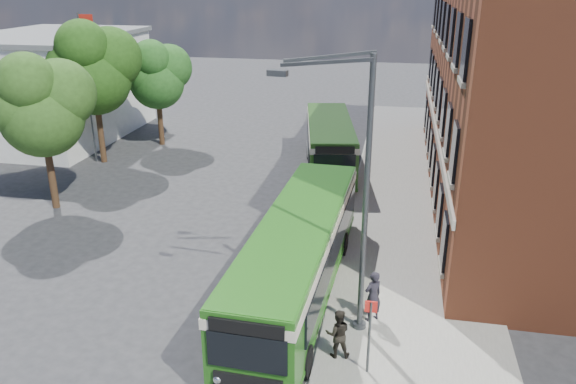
# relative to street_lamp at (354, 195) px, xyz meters

# --- Properties ---
(ground) EXTENTS (120.00, 120.00, 0.00)m
(ground) POSITION_rel_street_lamp_xyz_m (-4.84, 2.00, -4.79)
(ground) COLOR #2A2A2C
(ground) RESTS_ON ground
(pavement) EXTENTS (6.00, 48.00, 0.15)m
(pavement) POSITION_rel_street_lamp_xyz_m (2.16, 10.00, -4.72)
(pavement) COLOR gray
(pavement) RESTS_ON ground
(kerb_line) EXTENTS (0.12, 48.00, 0.01)m
(kerb_line) POSITION_rel_street_lamp_xyz_m (-0.89, 10.00, -4.79)
(kerb_line) COLOR beige
(kerb_line) RESTS_ON ground
(brick_office) EXTENTS (12.10, 26.00, 14.20)m
(brick_office) POSITION_rel_street_lamp_xyz_m (9.16, 14.00, 2.18)
(brick_office) COLOR brown
(brick_office) RESTS_ON ground
(white_building) EXTENTS (9.40, 13.40, 7.30)m
(white_building) POSITION_rel_street_lamp_xyz_m (-22.84, 20.00, -1.13)
(white_building) COLOR silver
(white_building) RESTS_ON ground
(flagpole) EXTENTS (0.95, 0.10, 9.00)m
(flagpole) POSITION_rel_street_lamp_xyz_m (-17.29, 15.00, 0.15)
(flagpole) COLOR #3D4043
(flagpole) RESTS_ON ground
(street_lamp) EXTENTS (2.96, 2.38, 9.00)m
(street_lamp) POSITION_rel_street_lamp_xyz_m (0.00, 0.00, 0.00)
(street_lamp) COLOR #3D4043
(street_lamp) RESTS_ON ground
(bus_stop_sign) EXTENTS (0.35, 0.08, 2.52)m
(bus_stop_sign) POSITION_rel_street_lamp_xyz_m (0.76, -2.20, -3.28)
(bus_stop_sign) COLOR #3D4043
(bus_stop_sign) RESTS_ON ground
(bus_front) EXTENTS (3.05, 12.71, 3.02)m
(bus_front) POSITION_rel_street_lamp_xyz_m (-2.02, 1.89, -2.96)
(bus_front) COLOR #236017
(bus_front) RESTS_ON ground
(bus_rear) EXTENTS (4.24, 10.22, 3.02)m
(bus_rear) POSITION_rel_street_lamp_xyz_m (-2.71, 16.25, -2.96)
(bus_rear) COLOR #27511A
(bus_rear) RESTS_ON ground
(pedestrian_a) EXTENTS (0.79, 0.76, 1.81)m
(pedestrian_a) POSITION_rel_street_lamp_xyz_m (0.74, 0.50, -3.73)
(pedestrian_a) COLOR black
(pedestrian_a) RESTS_ON pavement
(pedestrian_b) EXTENTS (0.86, 0.72, 1.58)m
(pedestrian_b) POSITION_rel_street_lamp_xyz_m (-0.19, -1.63, -3.85)
(pedestrian_b) COLOR black
(pedestrian_b) RESTS_ON pavement
(tree_left) EXTENTS (4.63, 4.40, 7.82)m
(tree_left) POSITION_rel_street_lamp_xyz_m (-15.46, 7.62, 0.51)
(tree_left) COLOR #362513
(tree_left) RESTS_ON ground
(tree_mid) EXTENTS (5.17, 4.91, 8.72)m
(tree_mid) POSITION_rel_street_lamp_xyz_m (-16.75, 14.94, 1.13)
(tree_mid) COLOR #362513
(tree_mid) RESTS_ON ground
(tree_right) EXTENTS (4.25, 4.04, 7.18)m
(tree_right) POSITION_rel_street_lamp_xyz_m (-14.72, 19.35, 0.08)
(tree_right) COLOR #362513
(tree_right) RESTS_ON ground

